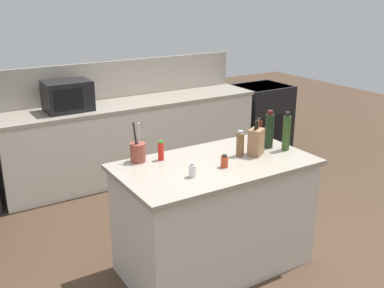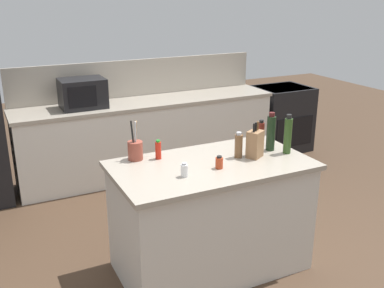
{
  "view_description": "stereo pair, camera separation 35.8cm",
  "coord_description": "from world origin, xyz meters",
  "px_view_note": "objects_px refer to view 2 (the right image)",
  "views": [
    {
      "loc": [
        -1.89,
        -2.7,
        2.22
      ],
      "look_at": [
        0.0,
        0.35,
        0.99
      ],
      "focal_mm": 42.0,
      "sensor_mm": 36.0,
      "label": 1
    },
    {
      "loc": [
        -1.58,
        -2.87,
        2.22
      ],
      "look_at": [
        0.0,
        0.35,
        0.99
      ],
      "focal_mm": 42.0,
      "sensor_mm": 36.0,
      "label": 2
    }
  ],
  "objects_px": {
    "range_oven": "(281,118)",
    "knife_block": "(255,144)",
    "olive_oil_bottle": "(288,135)",
    "utensil_crock": "(135,150)",
    "hot_sauce_bottle": "(158,150)",
    "vinegar_bottle": "(261,134)",
    "microwave": "(83,93)",
    "spice_jar_paprika": "(219,163)",
    "salt_shaker": "(184,170)",
    "pepper_grinder": "(239,146)",
    "wine_bottle": "(271,133)"
  },
  "relations": [
    {
      "from": "range_oven",
      "to": "knife_block",
      "type": "height_order",
      "value": "knife_block"
    },
    {
      "from": "knife_block",
      "to": "olive_oil_bottle",
      "type": "distance_m",
      "value": 0.3
    },
    {
      "from": "utensil_crock",
      "to": "hot_sauce_bottle",
      "type": "height_order",
      "value": "utensil_crock"
    },
    {
      "from": "hot_sauce_bottle",
      "to": "vinegar_bottle",
      "type": "bearing_deg",
      "value": -6.0
    },
    {
      "from": "microwave",
      "to": "vinegar_bottle",
      "type": "bearing_deg",
      "value": -62.23
    },
    {
      "from": "spice_jar_paprika",
      "to": "olive_oil_bottle",
      "type": "bearing_deg",
      "value": 4.08
    },
    {
      "from": "salt_shaker",
      "to": "pepper_grinder",
      "type": "relative_size",
      "value": 0.5
    },
    {
      "from": "range_oven",
      "to": "pepper_grinder",
      "type": "relative_size",
      "value": 4.3
    },
    {
      "from": "olive_oil_bottle",
      "to": "knife_block",
      "type": "bearing_deg",
      "value": 172.64
    },
    {
      "from": "range_oven",
      "to": "wine_bottle",
      "type": "bearing_deg",
      "value": -129.29
    },
    {
      "from": "microwave",
      "to": "wine_bottle",
      "type": "distance_m",
      "value": 2.4
    },
    {
      "from": "wine_bottle",
      "to": "utensil_crock",
      "type": "bearing_deg",
      "value": 165.34
    },
    {
      "from": "utensil_crock",
      "to": "vinegar_bottle",
      "type": "relative_size",
      "value": 1.37
    },
    {
      "from": "olive_oil_bottle",
      "to": "pepper_grinder",
      "type": "distance_m",
      "value": 0.43
    },
    {
      "from": "spice_jar_paprika",
      "to": "microwave",
      "type": "bearing_deg",
      "value": 101.9
    },
    {
      "from": "pepper_grinder",
      "to": "vinegar_bottle",
      "type": "distance_m",
      "value": 0.36
    },
    {
      "from": "pepper_grinder",
      "to": "vinegar_bottle",
      "type": "xyz_separation_m",
      "value": [
        0.32,
        0.16,
        0.01
      ]
    },
    {
      "from": "microwave",
      "to": "hot_sauce_bottle",
      "type": "distance_m",
      "value": 1.93
    },
    {
      "from": "utensil_crock",
      "to": "wine_bottle",
      "type": "bearing_deg",
      "value": -14.66
    },
    {
      "from": "range_oven",
      "to": "wine_bottle",
      "type": "relative_size",
      "value": 2.81
    },
    {
      "from": "utensil_crock",
      "to": "pepper_grinder",
      "type": "xyz_separation_m",
      "value": [
        0.76,
        -0.32,
        0.02
      ]
    },
    {
      "from": "knife_block",
      "to": "olive_oil_bottle",
      "type": "bearing_deg",
      "value": -37.36
    },
    {
      "from": "utensil_crock",
      "to": "spice_jar_paprika",
      "type": "distance_m",
      "value": 0.69
    },
    {
      "from": "knife_block",
      "to": "range_oven",
      "type": "bearing_deg",
      "value": 18.56
    },
    {
      "from": "hot_sauce_bottle",
      "to": "wine_bottle",
      "type": "relative_size",
      "value": 0.48
    },
    {
      "from": "salt_shaker",
      "to": "vinegar_bottle",
      "type": "height_order",
      "value": "vinegar_bottle"
    },
    {
      "from": "utensil_crock",
      "to": "hot_sauce_bottle",
      "type": "relative_size",
      "value": 2.02
    },
    {
      "from": "knife_block",
      "to": "olive_oil_bottle",
      "type": "height_order",
      "value": "olive_oil_bottle"
    },
    {
      "from": "pepper_grinder",
      "to": "utensil_crock",
      "type": "bearing_deg",
      "value": 157.17
    },
    {
      "from": "wine_bottle",
      "to": "olive_oil_bottle",
      "type": "bearing_deg",
      "value": -56.5
    },
    {
      "from": "knife_block",
      "to": "utensil_crock",
      "type": "height_order",
      "value": "utensil_crock"
    },
    {
      "from": "hot_sauce_bottle",
      "to": "vinegar_bottle",
      "type": "relative_size",
      "value": 0.68
    },
    {
      "from": "microwave",
      "to": "utensil_crock",
      "type": "distance_m",
      "value": 1.86
    },
    {
      "from": "knife_block",
      "to": "hot_sauce_bottle",
      "type": "bearing_deg",
      "value": 126.84
    },
    {
      "from": "range_oven",
      "to": "knife_block",
      "type": "bearing_deg",
      "value": -131.43
    },
    {
      "from": "utensil_crock",
      "to": "knife_block",
      "type": "bearing_deg",
      "value": -22.79
    },
    {
      "from": "salt_shaker",
      "to": "wine_bottle",
      "type": "height_order",
      "value": "wine_bottle"
    },
    {
      "from": "range_oven",
      "to": "salt_shaker",
      "type": "height_order",
      "value": "salt_shaker"
    },
    {
      "from": "pepper_grinder",
      "to": "knife_block",
      "type": "bearing_deg",
      "value": -22.52
    },
    {
      "from": "range_oven",
      "to": "salt_shaker",
      "type": "bearing_deg",
      "value": -138.48
    },
    {
      "from": "olive_oil_bottle",
      "to": "pepper_grinder",
      "type": "bearing_deg",
      "value": 167.97
    },
    {
      "from": "microwave",
      "to": "spice_jar_paprika",
      "type": "xyz_separation_m",
      "value": [
        0.49,
        -2.32,
        -0.12
      ]
    },
    {
      "from": "knife_block",
      "to": "spice_jar_paprika",
      "type": "xyz_separation_m",
      "value": [
        -0.38,
        -0.09,
        -0.07
      ]
    },
    {
      "from": "knife_block",
      "to": "pepper_grinder",
      "type": "xyz_separation_m",
      "value": [
        -0.12,
        0.05,
        -0.01
      ]
    },
    {
      "from": "range_oven",
      "to": "vinegar_bottle",
      "type": "height_order",
      "value": "vinegar_bottle"
    },
    {
      "from": "range_oven",
      "to": "wine_bottle",
      "type": "height_order",
      "value": "wine_bottle"
    },
    {
      "from": "salt_shaker",
      "to": "wine_bottle",
      "type": "distance_m",
      "value": 0.92
    },
    {
      "from": "knife_block",
      "to": "hot_sauce_bottle",
      "type": "xyz_separation_m",
      "value": [
        -0.71,
        0.31,
        -0.04
      ]
    },
    {
      "from": "hot_sauce_bottle",
      "to": "olive_oil_bottle",
      "type": "relative_size",
      "value": 0.48
    },
    {
      "from": "microwave",
      "to": "wine_bottle",
      "type": "height_order",
      "value": "microwave"
    }
  ]
}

